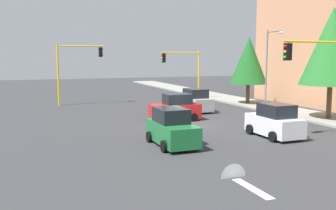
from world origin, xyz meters
name	(u,v)px	position (x,y,z in m)	size (l,w,h in m)	color
ground_plane	(188,125)	(0.00, 0.00, 0.00)	(120.00, 120.00, 0.00)	#353538
sidewalk_kerb	(270,107)	(-5.00, 10.50, 0.07)	(80.00, 4.00, 0.15)	gray
lane_arrow_near	(240,182)	(11.51, -3.00, 0.01)	(2.40, 1.10, 1.10)	silver
traffic_signal_near_left	(320,68)	(6.00, 5.70, 4.01)	(0.36, 4.59, 5.67)	yellow
traffic_signal_far_right	(77,62)	(-14.00, -5.73, 4.16)	(0.36, 4.59, 5.90)	yellow
traffic_signal_far_left	(183,65)	(-14.00, 5.64, 3.78)	(0.36, 4.59, 5.31)	yellow
street_lamp_curbside	(269,61)	(-3.61, 9.20, 4.35)	(2.15, 0.28, 7.00)	slate
tree_roadside_mid	(249,61)	(-8.00, 10.00, 4.34)	(3.64, 3.64, 6.63)	brown
tree_roadside_near	(332,46)	(2.00, 10.50, 5.44)	(4.52, 4.52, 8.28)	brown
car_red	(175,108)	(-2.00, -0.15, 0.89)	(1.98, 3.63, 1.98)	red
car_silver	(195,101)	(-5.71, 3.15, 0.90)	(4.08, 2.05, 1.98)	#B2B5BA
car_green	(172,129)	(5.21, -3.27, 0.90)	(3.81, 2.00, 1.98)	#1E7238
car_white	(275,122)	(5.41, 3.10, 0.90)	(3.63, 2.01, 1.98)	white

